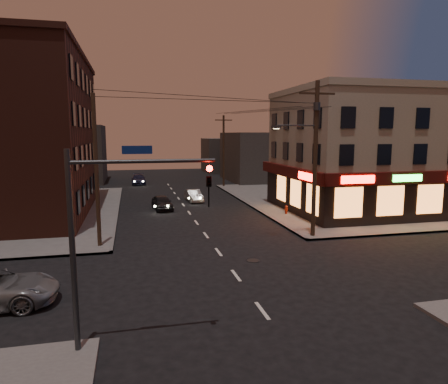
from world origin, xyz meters
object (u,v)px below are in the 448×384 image
object	(u,v)px
sedan_mid	(194,196)
sedan_far	(138,179)
fire_hydrant	(286,209)
sedan_near	(162,203)

from	to	relation	value
sedan_mid	sedan_far	xyz separation A→B (m)	(-5.17, 15.79, 0.06)
fire_hydrant	sedan_far	bearing A→B (deg)	115.49
sedan_near	fire_hydrant	bearing A→B (deg)	-33.61
sedan_far	fire_hydrant	xyz separation A→B (m)	(11.69, -24.53, -0.12)
sedan_near	sedan_mid	size ratio (longest dim) A/B	1.05
sedan_far	sedan_near	bearing A→B (deg)	-85.32
sedan_far	fire_hydrant	distance (m)	27.17
sedan_near	sedan_mid	distance (m)	5.05
sedan_near	sedan_far	world-z (taller)	sedan_far
sedan_near	sedan_far	xyz separation A→B (m)	(-1.72, 19.47, 0.01)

